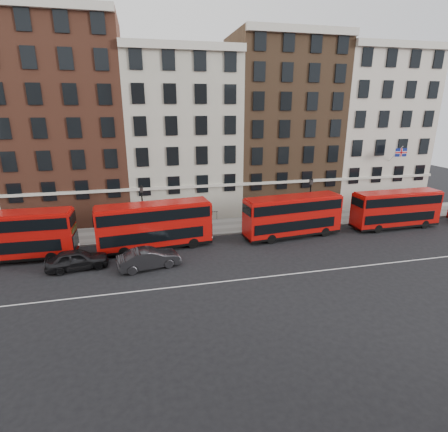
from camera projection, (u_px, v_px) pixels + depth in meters
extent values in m
plane|color=black|center=(211.00, 271.00, 28.35)|extent=(120.00, 120.00, 0.00)
cube|color=gray|center=(192.00, 228.00, 38.08)|extent=(80.00, 5.00, 0.15)
cube|color=gray|center=(196.00, 236.00, 35.76)|extent=(80.00, 0.30, 0.16)
cube|color=white|center=(216.00, 282.00, 26.49)|extent=(70.00, 0.12, 0.01)
cube|color=brown|center=(67.00, 123.00, 39.00)|extent=(12.80, 10.00, 22.00)
cube|color=beige|center=(39.00, 2.00, 30.96)|extent=(12.80, 0.50, 0.80)
cube|color=#AAA796|center=(181.00, 135.00, 42.24)|extent=(12.80, 10.00, 19.00)
cube|color=beige|center=(184.00, 45.00, 34.65)|extent=(12.80, 0.50, 0.80)
cube|color=brown|center=(281.00, 125.00, 44.73)|extent=(12.80, 10.00, 21.00)
cube|color=beige|center=(304.00, 29.00, 36.84)|extent=(12.80, 0.50, 0.80)
cube|color=beige|center=(368.00, 128.00, 47.67)|extent=(12.80, 10.00, 20.00)
cube|color=beige|center=(407.00, 44.00, 39.93)|extent=(12.80, 0.50, 0.80)
cube|color=#B20C09|center=(10.00, 236.00, 29.59)|extent=(10.31, 2.66, 3.86)
cube|color=black|center=(14.00, 256.00, 30.13)|extent=(10.31, 2.70, 0.23)
cube|color=black|center=(8.00, 244.00, 29.73)|extent=(9.14, 2.72, 1.03)
cube|color=black|center=(7.00, 223.00, 29.24)|extent=(9.92, 2.73, 0.98)
cube|color=#B20C09|center=(6.00, 214.00, 29.00)|extent=(10.01, 2.46, 0.18)
cube|color=black|center=(76.00, 240.00, 30.84)|extent=(0.12, 2.15, 1.27)
cube|color=black|center=(74.00, 229.00, 30.53)|extent=(0.12, 1.86, 0.41)
cylinder|color=black|center=(52.00, 257.00, 29.76)|extent=(0.98, 0.29, 0.98)
cylinder|color=black|center=(58.00, 248.00, 31.80)|extent=(0.98, 0.29, 0.98)
cube|color=#B20C09|center=(155.00, 225.00, 32.22)|extent=(10.58, 3.60, 3.90)
cube|color=black|center=(156.00, 244.00, 32.77)|extent=(10.58, 3.64, 0.24)
cube|color=black|center=(152.00, 232.00, 32.32)|extent=(9.41, 3.55, 1.04)
cube|color=black|center=(154.00, 213.00, 31.86)|extent=(10.20, 3.64, 0.99)
cube|color=#B20C09|center=(153.00, 204.00, 31.62)|extent=(10.26, 3.37, 0.18)
cube|color=black|center=(209.00, 227.00, 34.12)|extent=(0.32, 2.17, 1.28)
cube|color=black|center=(209.00, 217.00, 33.80)|extent=(0.29, 1.87, 0.41)
cylinder|color=black|center=(193.00, 243.00, 32.83)|extent=(1.01, 0.38, 0.99)
cylinder|color=black|center=(188.00, 235.00, 34.82)|extent=(1.01, 0.38, 0.99)
cylinder|color=black|center=(124.00, 252.00, 30.82)|extent=(1.01, 0.38, 0.99)
cylinder|color=black|center=(122.00, 243.00, 32.80)|extent=(1.01, 0.38, 0.99)
cube|color=#B20C09|center=(293.00, 216.00, 35.23)|extent=(10.27, 3.49, 3.79)
cube|color=black|center=(292.00, 232.00, 35.76)|extent=(10.27, 3.53, 0.23)
cube|color=black|center=(290.00, 222.00, 35.33)|extent=(9.13, 3.44, 1.01)
cube|color=black|center=(293.00, 205.00, 34.88)|extent=(9.89, 3.52, 0.96)
cube|color=#B20C09|center=(294.00, 197.00, 34.65)|extent=(9.96, 3.27, 0.17)
cube|color=black|center=(334.00, 218.00, 37.07)|extent=(0.31, 2.10, 1.25)
cube|color=black|center=(335.00, 208.00, 36.76)|extent=(0.28, 1.82, 0.40)
cylinder|color=black|center=(325.00, 232.00, 35.82)|extent=(0.98, 0.37, 0.96)
cylinder|color=black|center=(313.00, 225.00, 37.76)|extent=(0.98, 0.37, 0.96)
cylinder|color=black|center=(271.00, 239.00, 33.87)|extent=(0.98, 0.37, 0.96)
cylinder|color=black|center=(262.00, 232.00, 35.80)|extent=(0.98, 0.37, 0.96)
cube|color=#B20C09|center=(396.00, 209.00, 37.88)|extent=(9.77, 2.51, 3.66)
cube|color=black|center=(393.00, 224.00, 38.39)|extent=(9.77, 2.55, 0.22)
cube|color=black|center=(393.00, 215.00, 38.00)|extent=(8.66, 2.56, 0.97)
cube|color=black|center=(397.00, 199.00, 37.54)|extent=(9.40, 2.58, 0.93)
cube|color=#B20C09|center=(398.00, 192.00, 37.32)|extent=(9.49, 2.32, 0.17)
cube|color=black|center=(432.00, 212.00, 39.25)|extent=(0.11, 2.04, 1.20)
cube|color=black|center=(433.00, 204.00, 38.96)|extent=(0.11, 1.76, 0.39)
cylinder|color=black|center=(425.00, 224.00, 38.17)|extent=(0.93, 0.28, 0.93)
cylinder|color=black|center=(411.00, 219.00, 40.09)|extent=(0.93, 0.28, 0.93)
cylinder|color=black|center=(378.00, 229.00, 36.77)|extent=(0.93, 0.28, 0.93)
cylinder|color=black|center=(366.00, 223.00, 38.69)|extent=(0.93, 0.28, 0.93)
imported|color=black|center=(77.00, 259.00, 28.52)|extent=(5.07, 2.55, 1.66)
imported|color=black|center=(149.00, 258.00, 28.68)|extent=(5.33, 2.73, 1.67)
cylinder|color=black|center=(143.00, 214.00, 35.01)|extent=(0.14, 0.14, 4.60)
cylinder|color=black|center=(144.00, 233.00, 35.61)|extent=(0.32, 0.32, 0.60)
cube|color=#262626|center=(141.00, 189.00, 34.25)|extent=(0.32, 0.32, 0.55)
cone|color=black|center=(141.00, 186.00, 34.14)|extent=(0.44, 0.44, 0.25)
cylinder|color=black|center=(309.00, 204.00, 38.50)|extent=(0.14, 0.14, 4.60)
cylinder|color=black|center=(308.00, 222.00, 39.10)|extent=(0.32, 0.32, 0.60)
cube|color=#262626|center=(311.00, 182.00, 37.74)|extent=(0.32, 0.32, 0.55)
cone|color=black|center=(311.00, 179.00, 37.64)|extent=(0.44, 0.44, 0.25)
cylinder|color=black|center=(408.00, 207.00, 41.04)|extent=(0.12, 0.12, 2.60)
cube|color=black|center=(411.00, 194.00, 40.42)|extent=(0.25, 0.30, 0.75)
sphere|color=red|center=(412.00, 193.00, 40.20)|extent=(0.14, 0.14, 0.14)
sphere|color=#0C9919|center=(412.00, 197.00, 40.33)|extent=(0.14, 0.14, 0.14)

